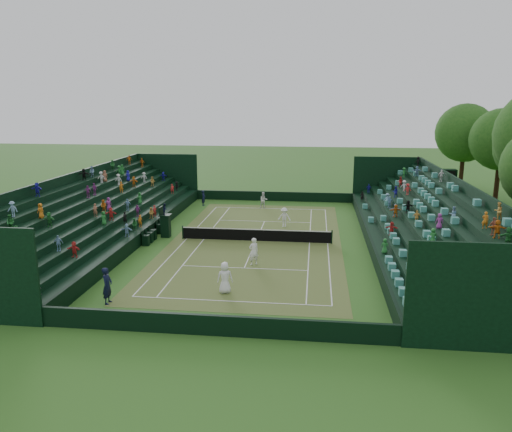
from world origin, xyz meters
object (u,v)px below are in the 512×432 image
Objects in this scene: player_near_east at (254,251)px; player_far_west at (264,200)px; player_near_west at (225,278)px; player_far_east at (284,217)px; umpire_chair at (165,223)px; tennis_net at (256,235)px.

player_near_east is 17.80m from player_far_west.
player_near_west reaches higher than player_far_east.
player_far_east reaches higher than player_far_west.
player_near_east reaches higher than player_far_east.
umpire_chair is 1.50× the size of player_near_west.
player_near_west reaches higher than tennis_net.
umpire_chair is at bearing -149.48° from player_far_east.
umpire_chair is 1.47× the size of player_near_east.
player_far_west is at bearing 114.15° from player_far_east.
tennis_net is 7.18× the size of player_far_west.
player_near_west is at bearing -106.62° from player_far_west.
player_far_west is (-1.21, 17.76, -0.11)m from player_near_east.
player_far_west is at bearing -118.77° from player_near_east.
umpire_chair is at bearing 176.91° from tennis_net.
player_far_east is at bearing 25.54° from umpire_chair.
player_near_west is 15.63m from player_far_east.
player_near_east is at bearing -109.32° from player_near_west.
player_far_east is at bearing -106.84° from player_near_west.
umpire_chair is 1.63× the size of player_far_east.
tennis_net is 5.67m from player_near_east.
tennis_net is at bearing -117.41° from player_near_east.
umpire_chair is 10.14m from player_far_east.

